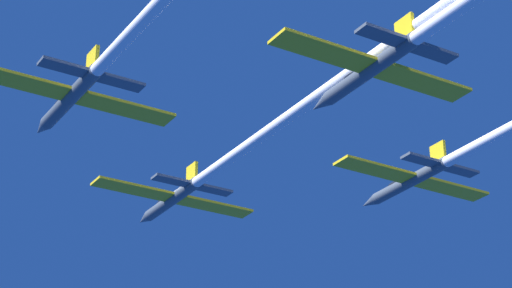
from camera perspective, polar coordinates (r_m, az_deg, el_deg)
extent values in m
cylinder|color=#4C5660|center=(109.03, -4.76, -3.15)|extent=(1.24, 11.24, 1.24)
cone|color=#4C5660|center=(114.80, -6.32, -4.24)|extent=(1.21, 2.47, 1.21)
ellipsoid|color=black|center=(111.29, -5.33, -3.31)|extent=(0.87, 2.25, 0.62)
cube|color=yellow|center=(106.65, -6.97, -2.53)|extent=(8.54, 2.47, 0.27)
cube|color=yellow|center=(110.65, -2.37, -3.56)|extent=(8.54, 2.47, 0.27)
cube|color=yellow|center=(105.91, -3.63, -1.61)|extent=(0.32, 2.02, 1.80)
cube|color=#4C5660|center=(104.08, -4.83, -2.04)|extent=(3.84, 1.48, 0.27)
cube|color=#4C5660|center=(106.23, -2.39, -2.61)|extent=(3.84, 1.48, 0.27)
cylinder|color=white|center=(82.89, 5.96, 4.41)|extent=(1.11, 56.72, 1.11)
cylinder|color=#4C5660|center=(87.20, -10.42, 2.58)|extent=(1.24, 11.24, 1.24)
cone|color=#4C5660|center=(93.02, -11.98, 0.88)|extent=(1.21, 2.47, 1.21)
ellipsoid|color=black|center=(89.51, -10.98, 2.24)|extent=(0.87, 2.25, 0.62)
cube|color=yellow|center=(85.40, -13.32, 3.49)|extent=(8.54, 2.47, 0.27)
cube|color=yellow|center=(88.31, -7.34, 1.98)|extent=(8.54, 2.47, 0.27)
cube|color=yellow|center=(84.21, -9.20, 4.72)|extent=(0.32, 2.02, 1.80)
cube|color=#4C5660|center=(82.53, -10.84, 4.31)|extent=(3.84, 1.48, 0.27)
cube|color=#4C5660|center=(84.11, -7.62, 3.46)|extent=(3.84, 1.48, 0.27)
cylinder|color=#4C5660|center=(104.27, 8.69, -2.09)|extent=(1.24, 11.24, 1.24)
cone|color=#4C5660|center=(109.18, 6.42, -3.30)|extent=(1.21, 2.47, 1.21)
ellipsoid|color=black|center=(106.22, 7.83, -2.28)|extent=(0.87, 2.25, 0.62)
cube|color=yellow|center=(101.01, 6.74, -1.43)|extent=(8.54, 2.47, 0.27)
cube|color=yellow|center=(106.90, 10.91, -2.50)|extent=(8.54, 2.47, 0.27)
cube|color=yellow|center=(101.79, 10.23, -0.44)|extent=(0.32, 2.02, 1.80)
cube|color=#4C5660|center=(99.47, 9.27, -0.87)|extent=(3.84, 1.48, 0.27)
cube|color=#4C5660|center=(102.62, 11.45, -1.47)|extent=(3.84, 1.48, 0.27)
cylinder|color=#4C5660|center=(80.81, 6.44, 4.16)|extent=(1.24, 11.24, 1.24)
cone|color=#4C5660|center=(85.64, 3.68, 2.26)|extent=(1.21, 2.47, 1.21)
ellipsoid|color=black|center=(82.77, 5.39, 3.77)|extent=(0.87, 2.25, 0.62)
cube|color=yellow|center=(77.86, 3.81, 5.27)|extent=(8.54, 2.47, 0.27)
cube|color=yellow|center=(83.21, 9.37, 3.44)|extent=(8.54, 2.47, 0.27)
cube|color=yellow|center=(78.59, 8.38, 6.48)|extent=(0.32, 2.02, 1.80)
cube|color=#4C5660|center=(76.26, 7.06, 6.13)|extent=(3.84, 1.48, 0.27)
cube|color=#4C5660|center=(79.13, 9.99, 5.09)|extent=(3.84, 1.48, 0.27)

